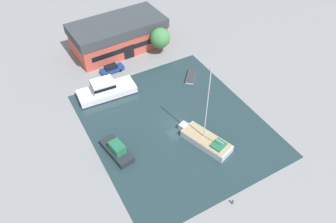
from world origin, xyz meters
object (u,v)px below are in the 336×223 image
Objects in this scene: warehouse_building at (118,35)px; motor_cruiser at (106,90)px; quay_tree_near_building at (160,38)px; sailboat_moored at (205,140)px; parked_car at (112,69)px; small_dinghy at (191,77)px; cabin_boat at (117,150)px.

motor_cruiser is (-8.50, -13.44, -2.04)m from warehouse_building.
sailboat_moored reaches higher than quay_tree_near_building.
parked_car is 15.96m from small_dinghy.
cabin_boat is (-3.76, -13.94, -0.33)m from motor_cruiser.
parked_car is (-11.68, -1.03, -3.00)m from quay_tree_near_building.
sailboat_moored reaches higher than small_dinghy.
cabin_boat is at bearing -116.67° from warehouse_building.
small_dinghy is at bearing 18.05° from cabin_boat.
parked_car reaches higher than small_dinghy.
sailboat_moored is 1.38× the size of motor_cruiser.
warehouse_building is 1.85× the size of motor_cruiser.
quay_tree_near_building is at bearing -45.69° from warehouse_building.
cabin_boat is at bearing -110.89° from small_dinghy.
parked_car is 25.56m from sailboat_moored.
quay_tree_near_building is 17.07m from motor_cruiser.
parked_car is at bearing 60.23° from cabin_boat.
warehouse_building is 4.20× the size of parked_car.
warehouse_building is at bearing 136.86° from quay_tree_near_building.
motor_cruiser reaches higher than cabin_boat.
sailboat_moored reaches higher than warehouse_building.
cabin_boat is at bearing 140.87° from sailboat_moored.
sailboat_moored is at bearing -73.01° from small_dinghy.
parked_car is at bearing -27.46° from motor_cruiser.
sailboat_moored is 14.06m from cabin_boat.
quay_tree_near_building is at bearing 38.29° from cabin_boat.
warehouse_building is 9.20m from parked_car.
sailboat_moored is 17.04m from small_dinghy.
warehouse_building is 32.43m from sailboat_moored.
motor_cruiser is at bearing -124.87° from warehouse_building.
cabin_boat reaches higher than small_dinghy.
warehouse_building is at bearing 157.07° from small_dinghy.
motor_cruiser is at bearing -149.99° from small_dinghy.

